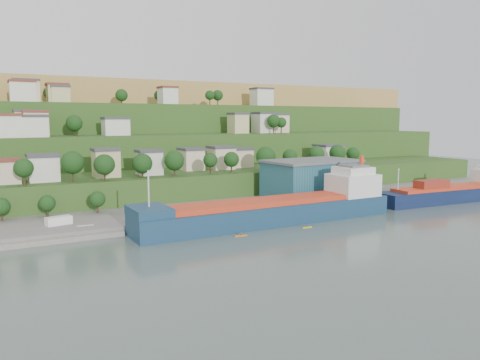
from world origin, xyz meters
TOP-DOWN VIEW (x-y plane):
  - ground at (0.00, 0.00)m, footprint 500.00×500.00m
  - quay at (20.00, 28.00)m, footprint 220.00×26.00m
  - pebble_beach at (-55.00, 22.00)m, footprint 40.00×18.00m
  - hillside at (-0.04, 168.69)m, footprint 360.00×210.50m
  - cargo_ship_near at (6.04, 8.49)m, footprint 76.25×12.93m
  - cargo_ship_far at (79.47, 8.27)m, footprint 59.44×13.57m
  - warehouse at (32.38, 28.31)m, footprint 32.24×21.09m
  - caravan at (-48.47, 24.72)m, footprint 6.63×3.97m
  - dinghy at (-42.80, 20.58)m, footprint 4.07×1.65m
  - kayak_orange at (-10.02, 0.01)m, footprint 3.29×0.97m
  - kayak_yellow at (9.50, -0.58)m, footprint 2.84×0.54m

SIDE VIEW (x-z plane):
  - ground at x=0.00m, z-range 0.00..0.00m
  - quay at x=20.00m, z-range -2.00..2.00m
  - pebble_beach at x=-55.00m, z-range -1.20..1.20m
  - hillside at x=-0.04m, z-range -47.91..48.09m
  - kayak_yellow at x=9.50m, z-range -0.15..0.56m
  - kayak_orange at x=-10.02m, z-range -0.17..0.64m
  - dinghy at x=-42.80m, z-range 1.20..2.00m
  - cargo_ship_far at x=79.47m, z-range -5.48..10.53m
  - caravan at x=-48.47m, z-range 1.20..4.09m
  - cargo_ship_near at x=6.04m, z-range -6.66..12.91m
  - warehouse at x=32.38m, z-range 2.03..14.83m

